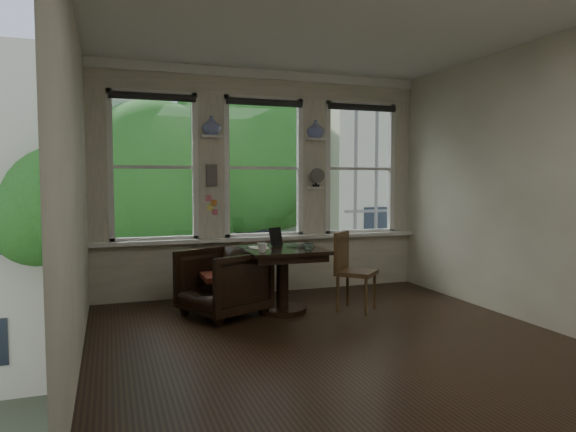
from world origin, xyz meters
name	(u,v)px	position (x,y,z in m)	size (l,w,h in m)	color
ground	(330,339)	(0.00, 0.00, 0.00)	(4.50, 4.50, 0.00)	black
ceiling	(332,22)	(0.00, 0.00, 3.00)	(4.50, 4.50, 0.00)	silver
wall_back	(263,183)	(0.00, 2.25, 1.50)	(4.50, 4.50, 0.00)	beige
wall_front	(502,187)	(0.00, -2.25, 1.50)	(4.50, 4.50, 0.00)	beige
wall_left	(75,185)	(-2.25, 0.00, 1.50)	(4.50, 4.50, 0.00)	beige
wall_right	(519,183)	(2.25, 0.00, 1.50)	(4.50, 4.50, 0.00)	beige
window_left	(154,167)	(-1.45, 2.25, 1.70)	(1.10, 0.12, 1.90)	white
window_center	(263,168)	(0.00, 2.25, 1.70)	(1.10, 0.12, 1.90)	white
window_right	(359,169)	(1.45, 2.25, 1.70)	(1.10, 0.12, 1.90)	white
shelf_left	(212,136)	(-0.72, 2.15, 2.10)	(0.26, 0.16, 0.03)	white
shelf_right	(316,139)	(0.72, 2.15, 2.10)	(0.26, 0.16, 0.03)	white
intercom	(212,175)	(-0.72, 2.18, 1.60)	(0.14, 0.06, 0.28)	#59544F
sticky_notes	(212,202)	(-0.72, 2.19, 1.25)	(0.16, 0.01, 0.24)	pink
desk_fan	(316,181)	(0.72, 2.13, 1.53)	(0.20, 0.20, 0.24)	#59544F
vase_left	(211,125)	(-0.72, 2.15, 2.24)	(0.24, 0.24, 0.25)	silver
vase_right	(316,129)	(0.72, 2.15, 2.24)	(0.24, 0.24, 0.25)	silver
table	(282,280)	(-0.11, 1.11, 0.38)	(0.90, 0.90, 0.75)	black
armchair_left	(223,283)	(-0.80, 1.17, 0.38)	(0.82, 0.84, 0.76)	black
cushion_red	(223,277)	(-0.80, 1.17, 0.45)	(0.45, 0.45, 0.06)	maroon
side_chair_right	(357,272)	(0.74, 0.89, 0.46)	(0.42, 0.42, 0.92)	#453018
laptop	(300,246)	(0.10, 1.11, 0.76)	(0.32, 0.21, 0.03)	black
mug	(262,248)	(-0.43, 0.85, 0.80)	(0.11, 0.11, 0.10)	white
drinking_glass	(308,247)	(0.08, 0.77, 0.80)	(0.12, 0.12, 0.09)	white
tablet	(276,237)	(-0.12, 1.33, 0.86)	(0.16, 0.02, 0.22)	black
papers	(259,247)	(-0.35, 1.24, 0.75)	(0.22, 0.30, 0.00)	silver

